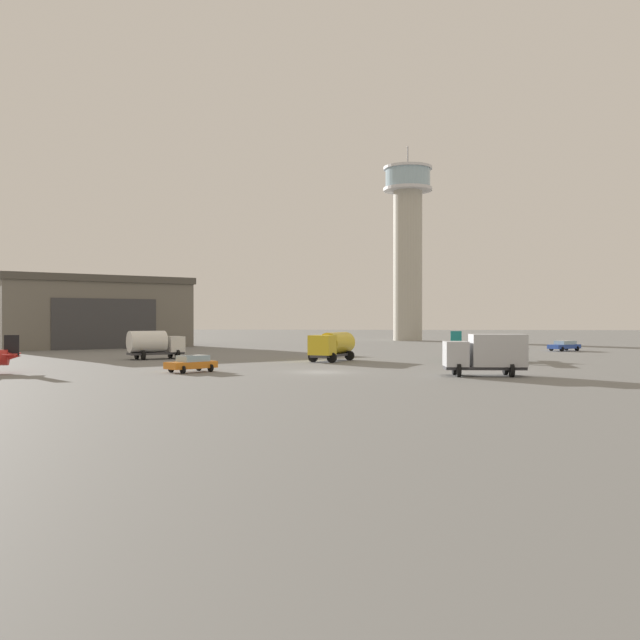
{
  "coord_description": "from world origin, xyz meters",
  "views": [
    {
      "loc": [
        4.06,
        -56.93,
        4.45
      ],
      "look_at": [
        -1.69,
        22.26,
        4.18
      ],
      "focal_mm": 39.31,
      "sensor_mm": 36.0,
      "label": 1
    }
  ],
  "objects": [
    {
      "name": "ground_plane",
      "position": [
        0.0,
        0.0,
        0.0
      ],
      "size": [
        400.0,
        400.0,
        0.0
      ],
      "primitive_type": "plane",
      "color": "slate"
    },
    {
      "name": "control_tower",
      "position": [
        11.23,
        79.63,
        19.35
      ],
      "size": [
        9.39,
        9.39,
        37.67
      ],
      "color": "#B2AD9E",
      "rests_on": "ground_plane"
    },
    {
      "name": "hangar",
      "position": [
        -39.57,
        47.02,
        5.29
      ],
      "size": [
        33.97,
        32.96,
        10.54
      ],
      "rotation": [
        0.0,
        0.0,
        -0.87
      ],
      "color": "#6B665B",
      "rests_on": "ground_plane"
    },
    {
      "name": "airplane_green",
      "position": [
        16.26,
        16.28,
        1.43
      ],
      "size": [
        8.15,
        10.38,
        3.06
      ],
      "rotation": [
        0.0,
        0.0,
        6.21
      ],
      "color": "#287A42",
      "rests_on": "ground_plane"
    },
    {
      "name": "truck_box_silver",
      "position": [
        12.89,
        -2.86,
        1.75
      ],
      "size": [
        6.13,
        3.27,
        3.18
      ],
      "rotation": [
        0.0,
        0.0,
        3.18
      ],
      "color": "#38383D",
      "rests_on": "ground_plane"
    },
    {
      "name": "truck_fuel_tanker_white",
      "position": [
        -19.07,
        16.46,
        1.66
      ],
      "size": [
        6.05,
        5.32,
        3.04
      ],
      "rotation": [
        0.0,
        0.0,
        0.63
      ],
      "color": "#38383D",
      "rests_on": "ground_plane"
    },
    {
      "name": "truck_fuel_tanker_yellow",
      "position": [
        0.18,
        14.47,
        1.66
      ],
      "size": [
        4.62,
        6.94,
        2.94
      ],
      "rotation": [
        0.0,
        0.0,
        4.32
      ],
      "color": "#38383D",
      "rests_on": "ground_plane"
    },
    {
      "name": "car_orange",
      "position": [
        -10.52,
        -0.82,
        0.74
      ],
      "size": [
        4.05,
        4.27,
        1.37
      ],
      "rotation": [
        0.0,
        0.0,
        4.0
      ],
      "color": "orange",
      "rests_on": "ground_plane"
    },
    {
      "name": "car_blue",
      "position": [
        29.9,
        38.62,
        0.74
      ],
      "size": [
        4.8,
        4.2,
        1.37
      ],
      "rotation": [
        0.0,
        0.0,
        3.77
      ],
      "color": "#2847A8",
      "rests_on": "ground_plane"
    }
  ]
}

